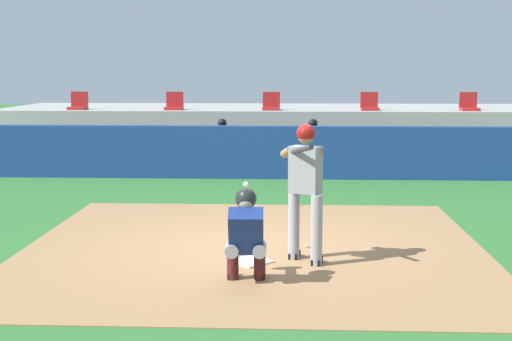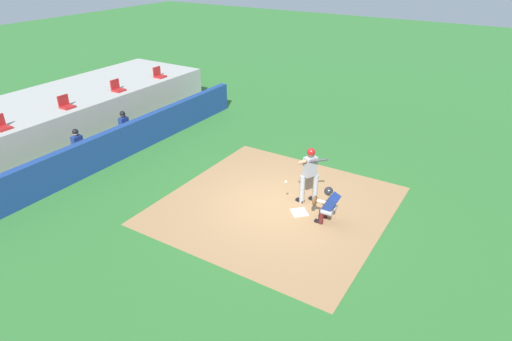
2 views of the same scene
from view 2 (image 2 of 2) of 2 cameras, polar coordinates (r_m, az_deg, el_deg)
The scene contains 14 objects.
ground_plane at distance 13.26m, azimuth 2.58°, elevation -4.58°, with size 80.00×80.00×0.00m, color #2D6B2D.
dirt_infield at distance 13.25m, azimuth 2.58°, elevation -4.55°, with size 6.40×6.40×0.01m, color #9E754C.
home_plate at distance 12.94m, azimuth 5.69°, elevation -5.45°, with size 0.44×0.44×0.02m, color white.
batter_at_plate at distance 13.00m, azimuth 7.02°, elevation -0.20°, with size 0.57×0.89×1.80m.
catcher_crouched at distance 12.34m, azimuth 9.30°, elevation -4.27°, with size 0.49×1.65×1.13m.
dugout_wall at distance 16.74m, azimuth -17.18°, elevation 3.58°, with size 13.00×0.30×1.20m, color navy.
dugout_bench at distance 17.61m, azimuth -19.21°, elevation 3.10°, with size 11.80×0.44×0.45m, color olive.
dugout_player_0 at distance 16.70m, azimuth -22.00°, elevation 2.99°, with size 0.49×0.70×1.30m.
dugout_player_1 at distance 17.94m, azimuth -16.58°, elevation 5.51°, with size 0.49×0.70×1.30m.
stands_platform at distance 20.08m, azimuth -25.77°, elevation 6.27°, with size 15.00×4.40×1.40m, color #9E9E99.
stadium_seat_1 at distance 17.36m, azimuth -30.40°, elevation 5.14°, with size 0.46×0.46×0.48m.
stadium_seat_2 at distance 18.60m, azimuth -23.62°, elevation 7.94°, with size 0.46×0.46×0.48m.
stadium_seat_3 at distance 20.10m, azimuth -17.70°, elevation 10.27°, with size 0.46×0.46×0.48m.
stadium_seat_4 at distance 21.81m, azimuth -12.59°, elevation 12.17°, with size 0.46×0.46×0.48m.
Camera 2 is at (-9.88, -5.41, 7.00)m, focal length 30.58 mm.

